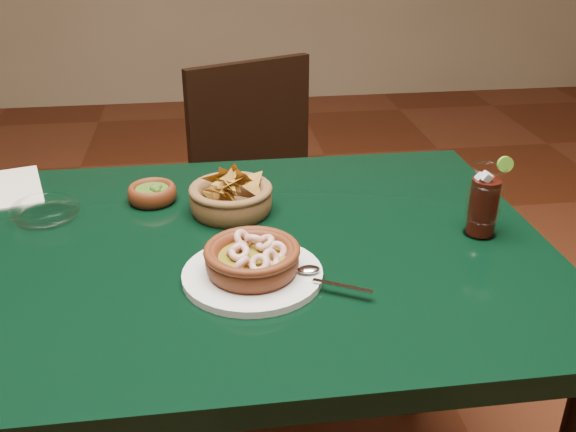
{
  "coord_description": "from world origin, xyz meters",
  "views": [
    {
      "loc": [
        0.01,
        -0.99,
        1.3
      ],
      "look_at": [
        0.14,
        -0.02,
        0.81
      ],
      "focal_mm": 40.0,
      "sensor_mm": 36.0,
      "label": 1
    }
  ],
  "objects": [
    {
      "name": "paper_menu",
      "position": [
        -0.42,
        0.3,
        0.75
      ],
      "size": [
        0.21,
        0.24,
        0.0
      ],
      "color": "beige",
      "rests_on": "dining_table"
    },
    {
      "name": "chip_basket",
      "position": [
        0.05,
        0.13,
        0.78
      ],
      "size": [
        0.19,
        0.19,
        0.11
      ],
      "color": "brown",
      "rests_on": "dining_table"
    },
    {
      "name": "guacamole_ramekin",
      "position": [
        -0.1,
        0.2,
        0.77
      ],
      "size": [
        0.12,
        0.12,
        0.04
      ],
      "color": "#4E1F0D",
      "rests_on": "dining_table"
    },
    {
      "name": "dining_table",
      "position": [
        0.0,
        0.0,
        0.65
      ],
      "size": [
        1.2,
        0.8,
        0.75
      ],
      "color": "black",
      "rests_on": "ground"
    },
    {
      "name": "dining_chair",
      "position": [
        0.19,
        0.7,
        0.49
      ],
      "size": [
        0.54,
        0.54,
        0.89
      ],
      "color": "black",
      "rests_on": "ground"
    },
    {
      "name": "glass_ashtray",
      "position": [
        -0.3,
        0.16,
        0.77
      ],
      "size": [
        0.14,
        0.14,
        0.03
      ],
      "color": "white",
      "rests_on": "dining_table"
    },
    {
      "name": "shrimp_plate",
      "position": [
        0.07,
        -0.11,
        0.78
      ],
      "size": [
        0.29,
        0.22,
        0.07
      ],
      "color": "silver",
      "rests_on": "dining_table"
    },
    {
      "name": "cola_drink",
      "position": [
        0.49,
        -0.02,
        0.81
      ],
      "size": [
        0.13,
        0.13,
        0.15
      ],
      "color": "white",
      "rests_on": "dining_table"
    }
  ]
}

